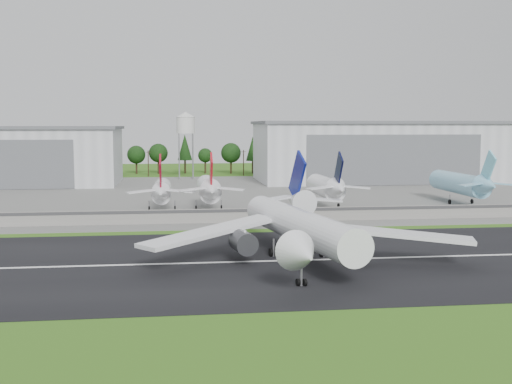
{
  "coord_description": "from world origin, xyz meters",
  "views": [
    {
      "loc": [
        -10.01,
        -97.83,
        23.47
      ],
      "look_at": [
        7.53,
        40.0,
        9.0
      ],
      "focal_mm": 45.0,
      "sensor_mm": 36.0,
      "label": 1
    }
  ],
  "objects": [
    {
      "name": "ground",
      "position": [
        0.0,
        0.0,
        0.0
      ],
      "size": [
        600.0,
        600.0,
        0.0
      ],
      "primitive_type": "plane",
      "color": "#346718",
      "rests_on": "ground"
    },
    {
      "name": "runway",
      "position": [
        0.0,
        10.0,
        0.05
      ],
      "size": [
        320.0,
        60.0,
        0.1
      ],
      "primitive_type": "cube",
      "color": "black",
      "rests_on": "ground"
    },
    {
      "name": "runway_centerline",
      "position": [
        0.0,
        10.0,
        0.11
      ],
      "size": [
        220.0,
        1.0,
        0.02
      ],
      "primitive_type": "cube",
      "color": "white",
      "rests_on": "runway"
    },
    {
      "name": "apron",
      "position": [
        0.0,
        120.0,
        0.05
      ],
      "size": [
        320.0,
        150.0,
        0.1
      ],
      "primitive_type": "cube",
      "color": "slate",
      "rests_on": "ground"
    },
    {
      "name": "blast_fence",
      "position": [
        0.0,
        54.99,
        1.81
      ],
      "size": [
        240.0,
        0.61,
        3.5
      ],
      "color": "gray",
      "rests_on": "ground"
    },
    {
      "name": "hangar_east",
      "position": [
        75.0,
        164.92,
        12.63
      ],
      "size": [
        102.0,
        47.0,
        25.2
      ],
      "color": "silver",
      "rests_on": "ground"
    },
    {
      "name": "water_tower",
      "position": [
        -5.0,
        185.0,
        24.55
      ],
      "size": [
        8.4,
        8.4,
        29.4
      ],
      "color": "#99999E",
      "rests_on": "ground"
    },
    {
      "name": "utility_poles",
      "position": [
        0.0,
        200.0,
        0.0
      ],
      "size": [
        230.0,
        3.0,
        12.0
      ],
      "primitive_type": null,
      "color": "black",
      "rests_on": "ground"
    },
    {
      "name": "treeline",
      "position": [
        0.0,
        215.0,
        0.0
      ],
      "size": [
        320.0,
        16.0,
        22.0
      ],
      "primitive_type": null,
      "color": "black",
      "rests_on": "ground"
    },
    {
      "name": "main_airliner",
      "position": [
        11.2,
        9.57,
        4.89
      ],
      "size": [
        56.41,
        59.08,
        18.17
      ],
      "rotation": [
        0.0,
        0.0,
        3.32
      ],
      "color": "white",
      "rests_on": "runway"
    },
    {
      "name": "parked_jet_red_a",
      "position": [
        -13.57,
        76.51,
        5.88
      ],
      "size": [
        7.36,
        31.29,
        16.36
      ],
      "color": "white",
      "rests_on": "ground"
    },
    {
      "name": "parked_jet_red_b",
      "position": [
        -0.81,
        76.57,
        6.21
      ],
      "size": [
        7.36,
        31.29,
        16.72
      ],
      "color": "white",
      "rests_on": "ground"
    },
    {
      "name": "parked_jet_navy",
      "position": [
        32.46,
        76.57,
        6.24
      ],
      "size": [
        7.36,
        31.29,
        16.75
      ],
      "color": "white",
      "rests_on": "ground"
    },
    {
      "name": "parked_jet_skyblue",
      "position": [
        74.75,
        81.59,
        6.34
      ],
      "size": [
        7.36,
        37.29,
        16.91
      ],
      "color": "#83C5E3",
      "rests_on": "ground"
    }
  ]
}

